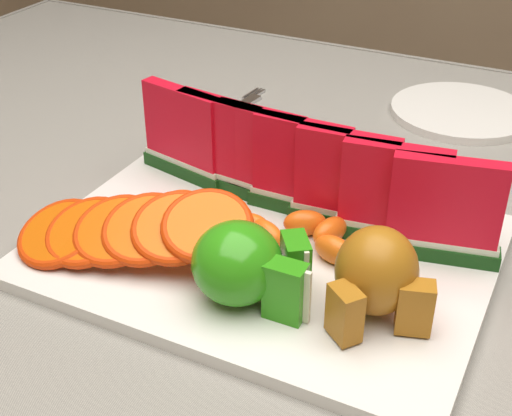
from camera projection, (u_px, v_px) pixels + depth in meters
name	position (u px, v px, depth m)	size (l,w,h in m)	color
table	(303.00, 305.00, 0.76)	(1.40, 0.90, 0.75)	#453319
tablecloth	(305.00, 257.00, 0.72)	(1.53, 1.03, 0.20)	gray
platter	(265.00, 249.00, 0.66)	(0.40, 0.30, 0.01)	silver
apple_cluster	(246.00, 265.00, 0.57)	(0.11, 0.10, 0.07)	#287812
pear_cluster	(377.00, 275.00, 0.55)	(0.09, 0.10, 0.07)	#A3881C
side_plate	(461.00, 111.00, 0.92)	(0.23, 0.23, 0.01)	silver
fork	(226.00, 116.00, 0.91)	(0.03, 0.20, 0.00)	silver
watermelon_row	(301.00, 170.00, 0.67)	(0.39, 0.07, 0.10)	#0B3812
orange_fan_front	(132.00, 229.00, 0.62)	(0.23, 0.14, 0.06)	red
orange_fan_back	(314.00, 164.00, 0.74)	(0.30, 0.12, 0.05)	red
tangerine_segments	(262.00, 223.00, 0.66)	(0.21, 0.07, 0.03)	#FF7701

